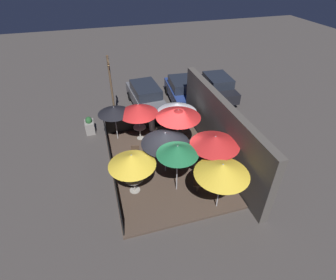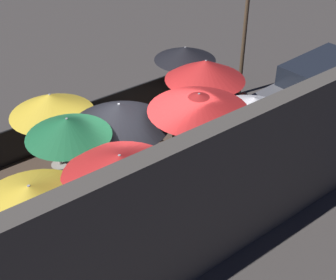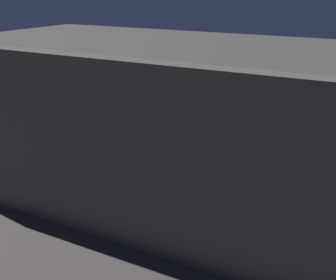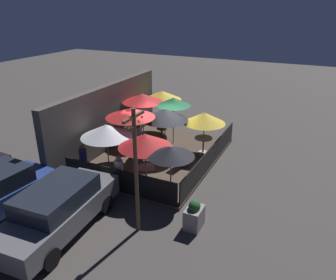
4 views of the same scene
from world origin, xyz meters
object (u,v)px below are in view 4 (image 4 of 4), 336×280
patio_umbrella_3 (173,102)px  parked_car_0 (58,208)px  patio_umbrella_7 (165,114)px  patron_2 (119,173)px  patron_0 (138,137)px  dining_table_0 (146,171)px  patron_1 (83,159)px  patio_chair_2 (179,157)px  planter_box (194,215)px  patio_chair_0 (161,128)px  patio_umbrella_2 (106,131)px  patio_umbrella_1 (204,118)px  patio_umbrella_4 (162,95)px  patio_umbrella_6 (142,98)px  light_post (136,167)px  patio_umbrella_0 (145,141)px  dining_table_1 (203,141)px  patio_umbrella_8 (171,151)px  patio_umbrella_5 (130,113)px  patio_chair_1 (148,158)px

patio_umbrella_3 → parked_car_0: 8.00m
patio_umbrella_7 → patron_2: bearing=176.8°
patron_0 → dining_table_0: bearing=-18.7°
patron_0 → patron_1: bearing=-70.3°
patio_umbrella_7 → patio_chair_2: patio_umbrella_7 is taller
planter_box → patio_chair_0: bearing=34.6°
patio_umbrella_2 → parked_car_0: (-3.94, -0.87, -1.10)m
patio_chair_2 → patron_2: bearing=162.7°
patio_umbrella_1 → patio_umbrella_4: patio_umbrella_4 is taller
patio_umbrella_3 → patio_umbrella_6: (-0.13, 1.68, 0.03)m
patio_umbrella_6 → light_post: bearing=-152.0°
patio_umbrella_2 → patron_0: bearing=-0.2°
patio_umbrella_4 → patio_umbrella_6: size_ratio=0.93×
patio_umbrella_2 → planter_box: 5.27m
patio_umbrella_0 → dining_table_0: size_ratio=2.85×
patio_chair_0 → patio_umbrella_4: bearing=129.7°
patron_2 → parked_car_0: size_ratio=0.29×
dining_table_1 → patio_umbrella_1: bearing=-90.0°
patio_umbrella_3 → patio_chair_0: size_ratio=2.55×
patio_umbrella_0 → dining_table_0: 1.29m
patio_umbrella_0 → patio_umbrella_8: patio_umbrella_0 is taller
patio_umbrella_1 → parked_car_0: patio_umbrella_1 is taller
patio_umbrella_5 → patio_chair_2: size_ratio=2.74×
patio_chair_2 → patio_umbrella_7: bearing=60.5°
patio_chair_1 → dining_table_1: bearing=123.5°
parked_car_0 → patron_0: bearing=4.1°
patio_umbrella_2 → patio_chair_2: patio_umbrella_2 is taller
patio_umbrella_1 → dining_table_0: 4.12m
patio_chair_0 → patio_chair_1: bearing=-55.1°
planter_box → light_post: 2.58m
patron_1 → patron_2: patron_2 is taller
patron_1 → patio_umbrella_3: bearing=-36.9°
patio_umbrella_3 → dining_table_1: bearing=-103.8°
patio_chair_0 → light_post: 7.83m
patio_umbrella_2 → patio_chair_0: (4.32, -0.36, -1.31)m
patio_umbrella_5 → patio_chair_1: (-0.45, -1.09, -1.75)m
patio_umbrella_2 → patron_0: size_ratio=1.54×
patio_umbrella_2 → patio_umbrella_3: 4.13m
patio_chair_2 → light_post: bearing=-161.8°
light_post → patron_1: bearing=60.3°
planter_box → parked_car_0: size_ratio=0.22×
patio_umbrella_1 → patio_chair_2: 2.34m
dining_table_0 → patio_chair_2: bearing=-17.9°
patio_umbrella_4 → patio_umbrella_7: 3.01m
planter_box → parked_car_0: parked_car_0 is taller
patio_umbrella_2 → patio_umbrella_6: (3.79, 0.42, 0.39)m
patio_umbrella_2 → patron_1: 1.63m
patio_umbrella_8 → patio_umbrella_3: bearing=23.4°
patio_umbrella_0 → patio_umbrella_4: size_ratio=0.94×
patio_umbrella_1 → patron_1: 5.76m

